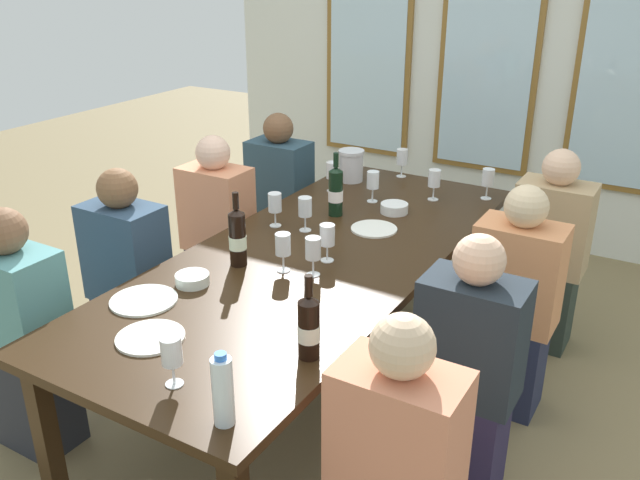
% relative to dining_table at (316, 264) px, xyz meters
% --- Properties ---
extents(ground_plane, '(12.00, 12.00, 0.00)m').
position_rel_dining_table_xyz_m(ground_plane, '(0.00, 0.00, -0.68)').
color(ground_plane, olive).
extents(back_wall_with_windows, '(4.27, 0.10, 2.90)m').
position_rel_dining_table_xyz_m(back_wall_with_windows, '(0.00, 2.41, 0.77)').
color(back_wall_with_windows, silver).
rests_on(back_wall_with_windows, ground).
extents(dining_table, '(1.07, 2.63, 0.74)m').
position_rel_dining_table_xyz_m(dining_table, '(0.00, 0.00, 0.00)').
color(dining_table, '#301E0F').
rests_on(dining_table, ground).
extents(white_plate_0, '(0.25, 0.25, 0.01)m').
position_rel_dining_table_xyz_m(white_plate_0, '(-0.13, -0.95, 0.07)').
color(white_plate_0, white).
rests_on(white_plate_0, dining_table).
extents(white_plate_1, '(0.27, 0.27, 0.01)m').
position_rel_dining_table_xyz_m(white_plate_1, '(-0.35, -0.76, 0.07)').
color(white_plate_1, white).
rests_on(white_plate_1, dining_table).
extents(white_plate_2, '(0.23, 0.23, 0.01)m').
position_rel_dining_table_xyz_m(white_plate_2, '(0.11, 0.38, 0.07)').
color(white_plate_2, white).
rests_on(white_plate_2, dining_table).
extents(metal_pitcher, '(0.16, 0.16, 0.19)m').
position_rel_dining_table_xyz_m(metal_pitcher, '(-0.36, 1.01, 0.16)').
color(metal_pitcher, silver).
rests_on(metal_pitcher, dining_table).
extents(wine_bottle_0, '(0.08, 0.08, 0.31)m').
position_rel_dining_table_xyz_m(wine_bottle_0, '(0.42, -0.76, 0.18)').
color(wine_bottle_0, black).
rests_on(wine_bottle_0, dining_table).
extents(wine_bottle_1, '(0.08, 0.08, 0.34)m').
position_rel_dining_table_xyz_m(wine_bottle_1, '(-0.23, -0.29, 0.19)').
color(wine_bottle_1, black).
rests_on(wine_bottle_1, dining_table).
extents(wine_bottle_2, '(0.08, 0.08, 0.34)m').
position_rel_dining_table_xyz_m(wine_bottle_2, '(-0.16, 0.46, 0.19)').
color(wine_bottle_2, black).
rests_on(wine_bottle_2, dining_table).
extents(tasting_bowl_0, '(0.14, 0.14, 0.05)m').
position_rel_dining_table_xyz_m(tasting_bowl_0, '(-0.28, -0.54, 0.08)').
color(tasting_bowl_0, white).
rests_on(tasting_bowl_0, dining_table).
extents(tasting_bowl_1, '(0.15, 0.15, 0.05)m').
position_rel_dining_table_xyz_m(tasting_bowl_1, '(0.09, 0.65, 0.09)').
color(tasting_bowl_1, white).
rests_on(tasting_bowl_1, dining_table).
extents(water_bottle, '(0.06, 0.06, 0.24)m').
position_rel_dining_table_xyz_m(water_bottle, '(0.40, -1.19, 0.17)').
color(water_bottle, white).
rests_on(water_bottle, dining_table).
extents(wine_glass_0, '(0.07, 0.07, 0.17)m').
position_rel_dining_table_xyz_m(wine_glass_0, '(-0.02, -0.24, 0.18)').
color(wine_glass_0, white).
rests_on(wine_glass_0, dining_table).
extents(wine_glass_1, '(0.07, 0.07, 0.17)m').
position_rel_dining_table_xyz_m(wine_glass_1, '(0.11, -0.21, 0.18)').
color(wine_glass_1, white).
rests_on(wine_glass_1, dining_table).
extents(wine_glass_2, '(0.07, 0.07, 0.17)m').
position_rel_dining_table_xyz_m(wine_glass_2, '(0.44, 1.12, 0.18)').
color(wine_glass_2, white).
rests_on(wine_glass_2, dining_table).
extents(wine_glass_3, '(0.07, 0.07, 0.17)m').
position_rel_dining_table_xyz_m(wine_glass_3, '(-0.18, 0.20, 0.18)').
color(wine_glass_3, white).
rests_on(wine_glass_3, dining_table).
extents(wine_glass_4, '(0.07, 0.07, 0.17)m').
position_rel_dining_table_xyz_m(wine_glass_4, '(-0.35, 0.17, 0.18)').
color(wine_glass_4, white).
rests_on(wine_glass_4, dining_table).
extents(wine_glass_5, '(0.07, 0.07, 0.17)m').
position_rel_dining_table_xyz_m(wine_glass_5, '(0.19, 0.95, 0.18)').
color(wine_glass_5, white).
rests_on(wine_glass_5, dining_table).
extents(wine_glass_6, '(0.07, 0.07, 0.17)m').
position_rel_dining_table_xyz_m(wine_glass_6, '(-0.37, 0.79, 0.18)').
color(wine_glass_6, white).
rests_on(wine_glass_6, dining_table).
extents(wine_glass_7, '(0.07, 0.07, 0.17)m').
position_rel_dining_table_xyz_m(wine_glass_7, '(-0.13, 1.24, 0.18)').
color(wine_glass_7, white).
rests_on(wine_glass_7, dining_table).
extents(wine_glass_8, '(0.07, 0.07, 0.17)m').
position_rel_dining_table_xyz_m(wine_glass_8, '(0.09, -0.05, 0.18)').
color(wine_glass_8, white).
rests_on(wine_glass_8, dining_table).
extents(wine_glass_9, '(0.07, 0.07, 0.17)m').
position_rel_dining_table_xyz_m(wine_glass_9, '(-0.09, 0.75, 0.18)').
color(wine_glass_9, white).
rests_on(wine_glass_9, dining_table).
extents(wine_glass_10, '(0.07, 0.07, 0.17)m').
position_rel_dining_table_xyz_m(wine_glass_10, '(0.14, -1.12, 0.18)').
color(wine_glass_10, white).
rests_on(wine_glass_10, dining_table).
extents(seated_person_0, '(0.38, 0.24, 1.11)m').
position_rel_dining_table_xyz_m(seated_person_0, '(-0.84, 0.95, -0.15)').
color(seated_person_0, '#2E2141').
rests_on(seated_person_0, ground).
extents(seated_person_1, '(0.38, 0.24, 1.11)m').
position_rel_dining_table_xyz_m(seated_person_1, '(0.84, 1.00, -0.15)').
color(seated_person_1, '#29352D').
rests_on(seated_person_1, ground).
extents(seated_person_2, '(0.38, 0.24, 1.11)m').
position_rel_dining_table_xyz_m(seated_person_2, '(-0.84, -0.97, -0.15)').
color(seated_person_2, '#262930').
rests_on(seated_person_2, ground).
extents(seated_person_4, '(0.38, 0.24, 1.11)m').
position_rel_dining_table_xyz_m(seated_person_4, '(-0.84, -0.38, -0.15)').
color(seated_person_4, '#292337').
rests_on(seated_person_4, ground).
extents(seated_person_5, '(0.38, 0.24, 1.11)m').
position_rel_dining_table_xyz_m(seated_person_5, '(0.84, -0.28, -0.15)').
color(seated_person_5, '#292342').
rests_on(seated_person_5, ground).
extents(seated_person_6, '(0.38, 0.24, 1.11)m').
position_rel_dining_table_xyz_m(seated_person_6, '(-0.84, 0.32, -0.15)').
color(seated_person_6, '#2B272F').
rests_on(seated_person_6, ground).
extents(seated_person_7, '(0.38, 0.24, 1.11)m').
position_rel_dining_table_xyz_m(seated_person_7, '(0.84, 0.34, -0.15)').
color(seated_person_7, '#242942').
rests_on(seated_person_7, ground).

